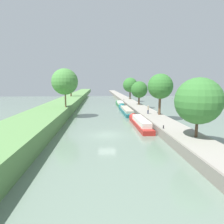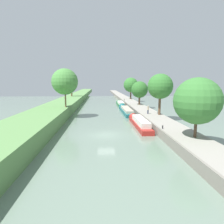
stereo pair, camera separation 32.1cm
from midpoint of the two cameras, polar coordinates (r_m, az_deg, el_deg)
The scene contains 16 objects.
ground_plane at distance 27.99m, azimuth -1.37°, elevation -6.79°, with size 160.00×160.00×0.00m, color slate.
left_grassy_bank at distance 29.44m, azimuth -23.39°, elevation -4.41°, with size 7.15×260.00×2.32m.
right_towpath at distance 29.76m, azimuth 17.41°, elevation -5.09°, with size 4.23×260.00×1.17m.
stone_quay at distance 29.03m, azimuth 13.26°, elevation -5.21°, with size 0.25×260.00×1.22m.
narrowboat_red at distance 33.76m, azimuth 8.34°, elevation -3.08°, with size 1.80×12.94×2.05m.
narrowboat_teal at distance 49.28m, azimuth 4.30°, elevation 0.57°, with size 2.14×16.79×2.03m.
narrowboat_green at distance 63.64m, azimuth 2.64°, elevation 2.46°, with size 1.91×11.82×1.95m.
tree_rightbank_near at distance 23.95m, azimuth 24.20°, elevation 2.97°, with size 5.32×5.32×6.89m.
tree_rightbank_midnear at distance 38.75m, azimuth 14.28°, elevation 7.32°, with size 4.86×4.86×8.00m.
tree_rightbank_midfar at distance 55.62m, azimuth 8.29°, elevation 6.54°, with size 4.69×4.69×6.65m.
tree_rightbank_far at distance 74.39m, azimuth 5.70°, elevation 7.94°, with size 5.49×5.49×8.12m.
tree_leftbank_downstream at distance 41.43m, azimuth -13.52°, elevation 8.69°, with size 5.40×5.40×8.02m.
tree_leftbank_upstream at distance 74.46m, azimuth -11.76°, elevation 7.86°, with size 3.67×3.67×6.17m.
person_walking at distance 39.77m, azimuth 10.79°, elevation 0.71°, with size 0.34×0.34×1.66m.
mooring_bollard_near at distance 27.63m, azimuth 15.03°, elevation -4.30°, with size 0.16×0.16×0.45m.
mooring_bollard_far at distance 68.62m, azimuth 3.79°, elevation 3.61°, with size 0.16×0.16×0.45m.
Camera 2 is at (-0.85, -26.97, 7.48)m, focal length 30.99 mm.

